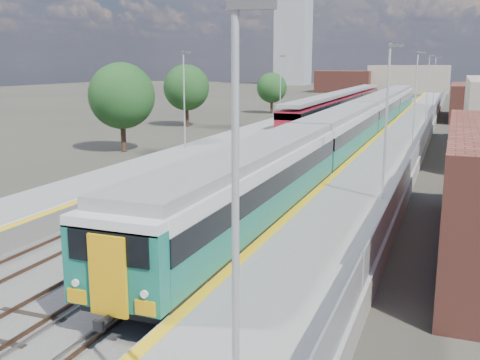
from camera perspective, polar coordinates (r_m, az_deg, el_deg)
The scene contains 11 objects.
ground at distance 57.10m, azimuth 10.99°, elevation 3.93°, with size 320.00×320.00×0.00m, color #47443A.
ballast_bed at distance 59.94m, azimuth 9.29°, elevation 4.38°, with size 10.50×155.00×0.06m, color #565451.
tracks at distance 61.45m, azimuth 10.16°, elevation 4.61°, with size 8.96×160.00×0.17m.
platform_right at distance 58.84m, azimuth 16.52°, elevation 4.41°, with size 4.70×155.00×8.52m.
platform_left at distance 61.58m, azimuth 3.07°, elevation 5.17°, with size 4.30×155.00×8.52m.
buildings at distance 147.03m, azimuth 10.24°, elevation 12.83°, with size 72.00×185.50×40.00m.
green_train at distance 54.97m, azimuth 12.33°, elevation 6.06°, with size 3.05×84.77×3.36m.
red_train at distance 82.32m, azimuth 10.32°, elevation 7.76°, with size 2.77×56.21×3.50m.
tree_a at distance 49.62m, azimuth -11.94°, elevation 8.36°, with size 5.68×5.68×7.69m.
tree_b at distance 68.73m, azimuth -5.47°, elevation 9.32°, with size 5.51×5.51×7.46m.
tree_c at distance 86.62m, azimuth 3.25°, elevation 9.34°, with size 4.58×4.58×6.21m.
Camera 1 is at (9.63, -5.76, 7.62)m, focal length 42.00 mm.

